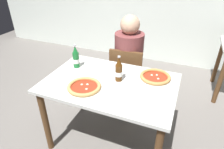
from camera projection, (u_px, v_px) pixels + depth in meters
ground_plane at (110, 138)px, 2.19m from camera, size 8.00×8.00×0.00m
dining_table_main at (110, 92)px, 1.87m from camera, size 1.20×0.80×0.75m
chair_behind_table at (127, 75)px, 2.44m from camera, size 0.43×0.43×0.85m
diner_seated at (128, 66)px, 2.43m from camera, size 0.34×0.34×1.21m
pizza_margherita_near at (84, 87)px, 1.70m from camera, size 0.32×0.32×0.04m
pizza_marinara_far at (155, 77)px, 1.84m from camera, size 0.31×0.31×0.04m
beer_bottle_left at (76, 58)px, 2.01m from camera, size 0.07×0.07×0.25m
beer_bottle_center at (119, 70)px, 1.78m from camera, size 0.07×0.07×0.25m
napkin_with_cutlery at (135, 98)px, 1.59m from camera, size 0.18×0.19×0.01m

